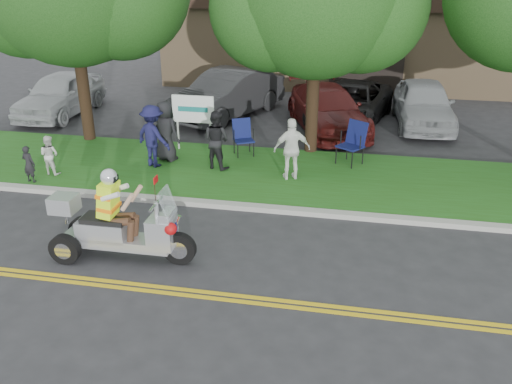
% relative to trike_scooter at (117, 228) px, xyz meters
% --- Properties ---
extents(ground, '(120.00, 120.00, 0.00)m').
position_rel_trike_scooter_xyz_m(ground, '(2.56, -0.42, -0.65)').
color(ground, '#28282B').
rests_on(ground, ground).
extents(centerline_near, '(60.00, 0.10, 0.01)m').
position_rel_trike_scooter_xyz_m(centerline_near, '(2.56, -1.00, -0.64)').
color(centerline_near, gold).
rests_on(centerline_near, ground).
extents(centerline_far, '(60.00, 0.10, 0.01)m').
position_rel_trike_scooter_xyz_m(centerline_far, '(2.56, -0.84, -0.64)').
color(centerline_far, gold).
rests_on(centerline_far, ground).
extents(curb, '(60.00, 0.25, 0.12)m').
position_rel_trike_scooter_xyz_m(curb, '(2.56, 2.63, -0.59)').
color(curb, '#A8A89E').
rests_on(curb, ground).
extents(grass_verge, '(60.00, 4.00, 0.10)m').
position_rel_trike_scooter_xyz_m(grass_verge, '(2.56, 4.78, -0.59)').
color(grass_verge, '#255416').
rests_on(grass_verge, ground).
extents(commercial_building, '(18.00, 8.20, 4.00)m').
position_rel_trike_scooter_xyz_m(commercial_building, '(4.56, 18.56, 1.36)').
color(commercial_building, '#9E7F5B').
rests_on(commercial_building, ground).
extents(business_sign, '(1.25, 0.06, 1.75)m').
position_rel_trike_scooter_xyz_m(business_sign, '(-0.34, 6.18, 0.61)').
color(business_sign, silver).
rests_on(business_sign, ground).
extents(trike_scooter, '(2.83, 0.94, 1.86)m').
position_rel_trike_scooter_xyz_m(trike_scooter, '(0.00, 0.00, 0.00)').
color(trike_scooter, black).
rests_on(trike_scooter, ground).
extents(lawn_chair_a, '(0.88, 0.88, 1.18)m').
position_rel_trike_scooter_xyz_m(lawn_chair_a, '(4.31, 5.96, 0.12)').
color(lawn_chair_a, black).
rests_on(lawn_chair_a, grass_verge).
extents(lawn_chair_b, '(0.74, 0.75, 1.03)m').
position_rel_trike_scooter_xyz_m(lawn_chair_b, '(1.14, 6.11, 0.03)').
color(lawn_chair_b, black).
rests_on(lawn_chair_b, grass_verge).
extents(spectator_adult_mid, '(0.94, 0.84, 1.59)m').
position_rel_trike_scooter_xyz_m(spectator_adult_mid, '(0.68, 4.88, 0.25)').
color(spectator_adult_mid, black).
rests_on(spectator_adult_mid, grass_verge).
extents(spectator_adult_right, '(1.02, 0.68, 1.61)m').
position_rel_trike_scooter_xyz_m(spectator_adult_right, '(2.79, 4.48, 0.26)').
color(spectator_adult_right, white).
rests_on(spectator_adult_right, grass_verge).
extents(spectator_chair_a, '(1.26, 1.03, 1.70)m').
position_rel_trike_scooter_xyz_m(spectator_chair_a, '(-1.03, 4.69, 0.31)').
color(spectator_chair_a, '#171740').
rests_on(spectator_chair_a, grass_verge).
extents(spectator_chair_b, '(0.97, 0.82, 1.70)m').
position_rel_trike_scooter_xyz_m(spectator_chair_b, '(-0.85, 5.20, 0.30)').
color(spectator_chair_b, black).
rests_on(spectator_chair_b, grass_verge).
extents(child_left, '(0.38, 0.28, 0.97)m').
position_rel_trike_scooter_xyz_m(child_left, '(-3.74, 2.98, -0.06)').
color(child_left, black).
rests_on(child_left, grass_verge).
extents(child_right, '(0.56, 0.47, 1.05)m').
position_rel_trike_scooter_xyz_m(child_right, '(-3.52, 3.59, -0.02)').
color(child_right, silver).
rests_on(child_right, grass_verge).
extents(parked_car_far_left, '(1.88, 4.56, 1.55)m').
position_rel_trike_scooter_xyz_m(parked_car_far_left, '(-6.44, 9.37, 0.12)').
color(parked_car_far_left, '#A0A4A7').
rests_on(parked_car_far_left, ground).
extents(parked_car_left, '(3.64, 5.32, 1.66)m').
position_rel_trike_scooter_xyz_m(parked_car_left, '(-0.33, 10.29, 0.18)').
color(parked_car_left, '#272729').
rests_on(parked_car_left, ground).
extents(parked_car_mid, '(3.27, 5.32, 1.38)m').
position_rel_trike_scooter_xyz_m(parked_car_mid, '(4.06, 10.37, 0.04)').
color(parked_car_mid, black).
rests_on(parked_car_mid, ground).
extents(parked_car_right, '(3.53, 5.26, 1.41)m').
position_rel_trike_scooter_xyz_m(parked_car_right, '(3.36, 9.36, 0.06)').
color(parked_car_right, '#4C1311').
rests_on(parked_car_right, ground).
extents(parked_car_far_right, '(2.01, 4.62, 1.55)m').
position_rel_trike_scooter_xyz_m(parked_car_far_right, '(6.56, 10.49, 0.13)').
color(parked_car_far_right, '#989B9F').
rests_on(parked_car_far_right, ground).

